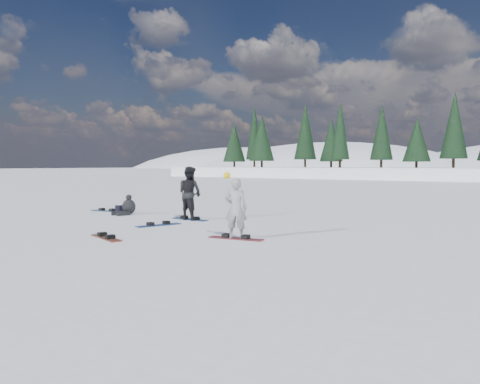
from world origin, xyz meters
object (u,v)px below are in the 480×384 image
at_px(snowboarder_woman, 236,208).
at_px(snowboard_loose_a, 158,225).
at_px(seated_rider, 128,207).
at_px(snowboard_loose_b, 106,238).
at_px(gear_bag, 121,209).
at_px(snowboarder_man, 190,193).
at_px(snowboard_loose_c, 107,211).

xyz_separation_m(snowboarder_woman, snowboard_loose_a, (-3.60, 0.81, -0.81)).
distance_m(seated_rider, snowboard_loose_a, 3.77).
xyz_separation_m(seated_rider, snowboard_loose_b, (4.04, -4.40, -0.29)).
distance_m(snowboarder_woman, snowboard_loose_a, 3.77).
bearing_deg(snowboarder_woman, snowboard_loose_b, 7.59).
bearing_deg(snowboard_loose_b, gear_bag, 153.79).
bearing_deg(snowboarder_man, snowboard_loose_a, 101.13).
height_order(gear_bag, snowboard_loose_b, gear_bag).
distance_m(snowboarder_man, snowboard_loose_b, 4.62).
xyz_separation_m(gear_bag, snowboard_loose_a, (4.04, -1.99, -0.14)).
xyz_separation_m(gear_bag, snowboard_loose_b, (4.74, -4.65, -0.14)).
distance_m(seated_rider, snowboard_loose_b, 5.98).
distance_m(snowboarder_woman, seated_rider, 7.41).
height_order(snowboarder_woman, snowboard_loose_b, snowboarder_woman).
height_order(snowboarder_man, seated_rider, snowboarder_man).
height_order(seated_rider, snowboard_loose_c, seated_rider).
height_order(seated_rider, snowboard_loose_b, seated_rider).
xyz_separation_m(snowboarder_man, seated_rider, (-3.14, -0.04, -0.64)).
bearing_deg(seated_rider, gear_bag, -179.23).
bearing_deg(gear_bag, snowboarder_man, -3.19).
distance_m(gear_bag, snowboard_loose_c, 0.98).
relative_size(seated_rider, snowboard_loose_a, 0.67).
xyz_separation_m(snowboarder_man, snowboard_loose_a, (0.20, -1.77, -0.93)).
height_order(seated_rider, snowboard_loose_a, seated_rider).
bearing_deg(snowboard_loose_a, snowboarder_man, 24.82).
height_order(snowboarder_woman, snowboard_loose_a, snowboarder_woman).
height_order(gear_bag, snowboard_loose_c, gear_bag).
distance_m(snowboard_loose_a, snowboard_loose_b, 2.76).
relative_size(snowboarder_woman, gear_bag, 3.91).
relative_size(snowboarder_woman, seated_rider, 1.75).
relative_size(snowboarder_woman, snowboard_loose_a, 1.17).
bearing_deg(gear_bag, seated_rider, -19.67).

